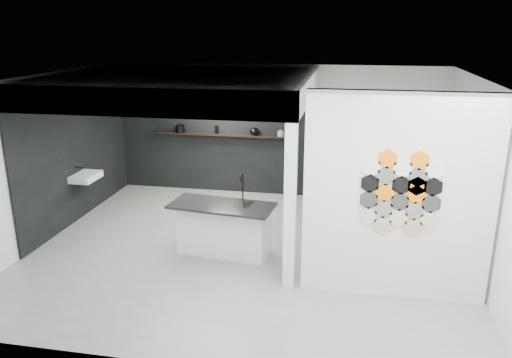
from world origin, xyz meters
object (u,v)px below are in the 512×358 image
at_px(wall_basin, 86,177).
at_px(glass_vase, 281,133).
at_px(bottle_dark, 217,130).
at_px(partition_panel, 397,198).
at_px(kitchen_island, 224,228).
at_px(stockpot, 180,129).
at_px(utensil_cup, 183,130).
at_px(kettle, 254,131).
at_px(glass_bowl, 281,134).

bearing_deg(wall_basin, glass_vase, 31.35).
relative_size(wall_basin, bottle_dark, 3.39).
relative_size(partition_panel, kitchen_island, 1.63).
bearing_deg(stockpot, utensil_cup, 0.00).
relative_size(kitchen_island, bottle_dark, 9.68).
bearing_deg(kettle, glass_vase, 4.01).
bearing_deg(bottle_dark, glass_vase, 0.00).
relative_size(partition_panel, kettle, 14.30).
xyz_separation_m(wall_basin, utensil_cup, (1.23, 2.07, 0.52)).
bearing_deg(glass_bowl, kitchen_island, -99.16).
distance_m(glass_bowl, glass_vase, 0.01).
relative_size(partition_panel, wall_basin, 4.67).
bearing_deg(partition_panel, utensil_cup, 137.58).
bearing_deg(bottle_dark, utensil_cup, 180.00).
bearing_deg(utensil_cup, kitchen_island, -61.14).
height_order(kettle, bottle_dark, bottle_dark).
height_order(partition_panel, utensil_cup, partition_panel).
xyz_separation_m(partition_panel, bottle_dark, (-3.47, 3.87, 0.01)).
height_order(wall_basin, stockpot, stockpot).
distance_m(stockpot, bottle_dark, 0.83).
height_order(glass_bowl, bottle_dark, bottle_dark).
relative_size(wall_basin, stockpot, 3.10).
xyz_separation_m(wall_basin, glass_vase, (3.39, 2.07, 0.53)).
distance_m(wall_basin, glass_vase, 4.01).
bearing_deg(stockpot, kettle, 0.00).
bearing_deg(bottle_dark, kitchen_island, -73.33).
height_order(partition_panel, kettle, partition_panel).
xyz_separation_m(kitchen_island, bottle_dark, (-0.91, 3.03, 0.96)).
distance_m(kettle, bottle_dark, 0.82).
xyz_separation_m(glass_bowl, utensil_cup, (-2.16, 0.00, -0.01)).
bearing_deg(utensil_cup, wall_basin, -120.87).
bearing_deg(utensil_cup, glass_vase, 0.00).
distance_m(wall_basin, bottle_dark, 2.93).
xyz_separation_m(partition_panel, glass_bowl, (-2.08, 3.87, -0.03)).
xyz_separation_m(stockpot, bottle_dark, (0.83, 0.00, 0.01)).
bearing_deg(glass_vase, utensil_cup, 180.00).
bearing_deg(partition_panel, kettle, 124.38).
distance_m(partition_panel, glass_vase, 4.39).
distance_m(kitchen_island, glass_bowl, 3.20).
bearing_deg(kitchen_island, stockpot, 126.75).
relative_size(kitchen_island, stockpot, 8.85).
relative_size(glass_vase, bottle_dark, 0.73).
distance_m(kitchen_island, glass_vase, 3.21).
xyz_separation_m(kitchen_island, stockpot, (-1.74, 3.03, 0.95)).
relative_size(partition_panel, utensil_cup, 30.70).
bearing_deg(glass_bowl, utensil_cup, 180.00).
bearing_deg(utensil_cup, glass_bowl, 0.00).
xyz_separation_m(glass_vase, bottle_dark, (-1.39, 0.00, 0.02)).
bearing_deg(wall_basin, kitchen_island, -18.32).
bearing_deg(glass_bowl, partition_panel, -61.77).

